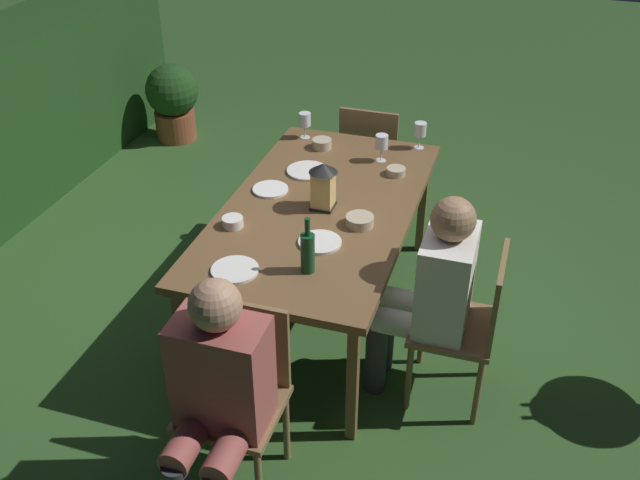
% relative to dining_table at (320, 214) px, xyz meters
% --- Properties ---
extents(ground_plane, '(16.00, 16.00, 0.00)m').
position_rel_dining_table_xyz_m(ground_plane, '(0.00, 0.00, -0.70)').
color(ground_plane, '#2D5123').
extents(dining_table, '(1.87, 1.00, 0.75)m').
position_rel_dining_table_xyz_m(dining_table, '(0.00, 0.00, 0.00)').
color(dining_table, brown).
rests_on(dining_table, ground).
extents(chair_head_far, '(0.40, 0.42, 0.87)m').
position_rel_dining_table_xyz_m(chair_head_far, '(1.19, 0.00, -0.21)').
color(chair_head_far, brown).
rests_on(chair_head_far, ground).
extents(chair_side_left_a, '(0.42, 0.40, 0.87)m').
position_rel_dining_table_xyz_m(chair_side_left_a, '(-0.42, -0.89, -0.21)').
color(chair_side_left_a, brown).
rests_on(chair_side_left_a, ground).
extents(person_in_cream, '(0.38, 0.47, 1.15)m').
position_rel_dining_table_xyz_m(person_in_cream, '(-0.42, -0.70, -0.06)').
color(person_in_cream, white).
rests_on(person_in_cream, ground).
extents(chair_head_near, '(0.40, 0.42, 0.87)m').
position_rel_dining_table_xyz_m(chair_head_near, '(-1.19, 0.00, -0.21)').
color(chair_head_near, brown).
rests_on(chair_head_near, ground).
extents(person_in_rust, '(0.48, 0.38, 1.15)m').
position_rel_dining_table_xyz_m(person_in_rust, '(-1.38, 0.00, -0.06)').
color(person_in_rust, '#9E4C47').
rests_on(person_in_rust, ground).
extents(lantern_centerpiece, '(0.15, 0.15, 0.27)m').
position_rel_dining_table_xyz_m(lantern_centerpiece, '(-0.01, -0.02, 0.20)').
color(lantern_centerpiece, black).
rests_on(lantern_centerpiece, dining_table).
extents(green_bottle_on_table, '(0.07, 0.07, 0.29)m').
position_rel_dining_table_xyz_m(green_bottle_on_table, '(-0.60, -0.13, 0.16)').
color(green_bottle_on_table, '#144723').
rests_on(green_bottle_on_table, dining_table).
extents(wine_glass_a, '(0.08, 0.08, 0.17)m').
position_rel_dining_table_xyz_m(wine_glass_a, '(0.80, 0.35, 0.17)').
color(wine_glass_a, silver).
rests_on(wine_glass_a, dining_table).
extents(wine_glass_b, '(0.08, 0.08, 0.17)m').
position_rel_dining_table_xyz_m(wine_glass_b, '(0.87, -0.38, 0.17)').
color(wine_glass_b, silver).
rests_on(wine_glass_b, dining_table).
extents(wine_glass_c, '(0.08, 0.08, 0.17)m').
position_rel_dining_table_xyz_m(wine_glass_c, '(0.63, -0.19, 0.17)').
color(wine_glass_c, silver).
rests_on(wine_glass_c, dining_table).
extents(plate_a, '(0.25, 0.25, 0.01)m').
position_rel_dining_table_xyz_m(plate_a, '(0.35, 0.19, 0.06)').
color(plate_a, white).
rests_on(plate_a, dining_table).
extents(plate_b, '(0.22, 0.22, 0.01)m').
position_rel_dining_table_xyz_m(plate_b, '(-0.36, -0.11, 0.06)').
color(plate_b, white).
rests_on(plate_b, dining_table).
extents(plate_c, '(0.23, 0.23, 0.01)m').
position_rel_dining_table_xyz_m(plate_c, '(-0.71, 0.20, 0.06)').
color(plate_c, white).
rests_on(plate_c, dining_table).
extents(plate_d, '(0.20, 0.20, 0.01)m').
position_rel_dining_table_xyz_m(plate_d, '(0.07, 0.32, 0.06)').
color(plate_d, white).
rests_on(plate_d, dining_table).
extents(bowl_olives, '(0.12, 0.12, 0.06)m').
position_rel_dining_table_xyz_m(bowl_olives, '(0.69, 0.21, 0.08)').
color(bowl_olives, '#BCAD8E').
rests_on(bowl_olives, dining_table).
extents(bowl_bread, '(0.11, 0.11, 0.05)m').
position_rel_dining_table_xyz_m(bowl_bread, '(-0.34, 0.37, 0.08)').
color(bowl_bread, silver).
rests_on(bowl_bread, dining_table).
extents(bowl_salad, '(0.15, 0.15, 0.05)m').
position_rel_dining_table_xyz_m(bowl_salad, '(-0.13, -0.26, 0.08)').
color(bowl_salad, '#BCAD8E').
rests_on(bowl_salad, dining_table).
extents(bowl_dip, '(0.11, 0.11, 0.04)m').
position_rel_dining_table_xyz_m(bowl_dip, '(0.48, -0.32, 0.07)').
color(bowl_dip, '#BCAD8E').
rests_on(bowl_dip, dining_table).
extents(potted_plant_by_hedge, '(0.45, 0.45, 0.67)m').
position_rel_dining_table_xyz_m(potted_plant_by_hedge, '(1.98, 1.96, -0.33)').
color(potted_plant_by_hedge, brown).
rests_on(potted_plant_by_hedge, ground).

